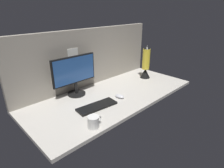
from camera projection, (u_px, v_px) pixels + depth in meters
ground_plane at (113, 95)px, 195.54cm from camera, size 180.00×80.00×3.00cm
cubicle_wall_back at (89, 58)px, 207.76cm from camera, size 180.00×5.50×62.59cm
monitor at (75, 74)px, 184.84cm from camera, size 47.49×18.00×40.08cm
keyboard at (97, 106)px, 168.36cm from camera, size 38.14×16.75×2.00cm
mouse at (120, 96)px, 185.36cm from camera, size 7.03×10.35×3.40cm
mug_ceramic_white at (94, 122)px, 139.27cm from camera, size 12.05×8.73×9.19cm
lava_lamp at (146, 64)px, 232.57cm from camera, size 12.59×12.59×41.19cm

